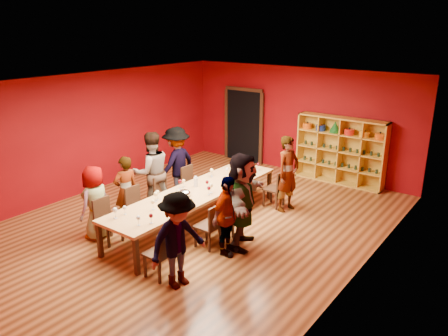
{
  "coord_description": "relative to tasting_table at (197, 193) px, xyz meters",
  "views": [
    {
      "loc": [
        5.62,
        -6.54,
        4.1
      ],
      "look_at": [
        0.26,
        0.62,
        1.15
      ],
      "focal_mm": 35.0,
      "sensor_mm": 36.0,
      "label": 1
    }
  ],
  "objects": [
    {
      "name": "room_shell",
      "position": [
        0.0,
        0.0,
        0.8
      ],
      "size": [
        7.1,
        9.1,
        3.04
      ],
      "color": "brown",
      "rests_on": "ground"
    },
    {
      "name": "tasting_table",
      "position": [
        0.0,
        0.0,
        0.0
      ],
      "size": [
        1.1,
        4.5,
        0.75
      ],
      "color": "tan",
      "rests_on": "ground"
    },
    {
      "name": "doorway",
      "position": [
        -1.8,
        4.43,
        0.42
      ],
      "size": [
        1.4,
        0.17,
        2.3
      ],
      "color": "black",
      "rests_on": "ground"
    },
    {
      "name": "shelving_unit",
      "position": [
        1.4,
        4.32,
        0.28
      ],
      "size": [
        2.4,
        0.4,
        1.8
      ],
      "color": "gold",
      "rests_on": "ground"
    },
    {
      "name": "chair_person_left_0",
      "position": [
        -0.91,
        -1.68,
        -0.2
      ],
      "size": [
        0.42,
        0.42,
        0.89
      ],
      "color": "black",
      "rests_on": "ground"
    },
    {
      "name": "person_left_0",
      "position": [
        -1.2,
        -1.68,
        0.05
      ],
      "size": [
        0.55,
        0.8,
        1.5
      ],
      "primitive_type": "imported",
      "rotation": [
        0.0,
        0.0,
        -1.36
      ],
      "color": "#5A7ABA",
      "rests_on": "ground"
    },
    {
      "name": "chair_person_left_1",
      "position": [
        -0.91,
        -0.87,
        -0.2
      ],
      "size": [
        0.42,
        0.42,
        0.89
      ],
      "color": "black",
      "rests_on": "ground"
    },
    {
      "name": "person_left_1",
      "position": [
        -1.22,
        -0.87,
        0.05
      ],
      "size": [
        0.51,
        0.62,
        1.51
      ],
      "primitive_type": "imported",
      "rotation": [
        0.0,
        0.0,
        -1.79
      ],
      "color": "tan",
      "rests_on": "ground"
    },
    {
      "name": "chair_person_left_2",
      "position": [
        -0.91,
        -0.06,
        -0.2
      ],
      "size": [
        0.42,
        0.42,
        0.89
      ],
      "color": "black",
      "rests_on": "ground"
    },
    {
      "name": "person_left_2",
      "position": [
        -1.28,
        -0.06,
        0.23
      ],
      "size": [
        0.83,
        1.03,
        1.86
      ],
      "primitive_type": "imported",
      "rotation": [
        0.0,
        0.0,
        -2.0
      ],
      "color": "#4A4B4F",
      "rests_on": "ground"
    },
    {
      "name": "chair_person_left_3",
      "position": [
        -0.91,
        0.85,
        -0.2
      ],
      "size": [
        0.42,
        0.42,
        0.89
      ],
      "color": "black",
      "rests_on": "ground"
    },
    {
      "name": "person_left_3",
      "position": [
        -1.35,
        0.85,
        0.2
      ],
      "size": [
        0.52,
        1.17,
        1.79
      ],
      "primitive_type": "imported",
      "rotation": [
        0.0,
        0.0,
        -1.54
      ],
      "color": "#BE7F86",
      "rests_on": "ground"
    },
    {
      "name": "chair_person_right_0",
      "position": [
        0.91,
        -1.97,
        -0.2
      ],
      "size": [
        0.42,
        0.42,
        0.89
      ],
      "color": "black",
      "rests_on": "ground"
    },
    {
      "name": "person_right_0",
      "position": [
        1.28,
        -1.97,
        0.12
      ],
      "size": [
        0.61,
        1.11,
        1.63
      ],
      "primitive_type": "imported",
      "rotation": [
        0.0,
        0.0,
        1.4
      ],
      "color": "#131935",
      "rests_on": "ground"
    },
    {
      "name": "chair_person_right_1",
      "position": [
        0.91,
        -0.66,
        -0.2
      ],
      "size": [
        0.42,
        0.42,
        0.89
      ],
      "color": "black",
      "rests_on": "ground"
    },
    {
      "name": "person_right_1",
      "position": [
        1.29,
        -0.66,
        0.07
      ],
      "size": [
        0.51,
        0.94,
        1.53
      ],
      "primitive_type": "imported",
      "rotation": [
        0.0,
        0.0,
        1.69
      ],
      "color": "#545359",
      "rests_on": "ground"
    },
    {
      "name": "chair_person_right_2",
      "position": [
        0.91,
        -0.23,
        -0.2
      ],
      "size": [
        0.42,
        0.42,
        0.89
      ],
      "color": "black",
      "rests_on": "ground"
    },
    {
      "name": "person_right_2",
      "position": [
        1.34,
        -0.23,
        0.24
      ],
      "size": [
        1.13,
        1.8,
        1.88
      ],
      "primitive_type": "imported",
      "rotation": [
        0.0,
        0.0,
        1.96
      ],
      "color": "#5684B0",
      "rests_on": "ground"
    },
    {
      "name": "chair_person_right_4",
      "position": [
        0.91,
        1.83,
        -0.2
      ],
      "size": [
        0.42,
        0.42,
        0.89
      ],
      "color": "black",
      "rests_on": "ground"
    },
    {
      "name": "person_right_4",
      "position": [
        1.17,
        1.83,
        0.18
      ],
      "size": [
        0.58,
        0.72,
        1.75
      ],
      "primitive_type": "imported",
      "rotation": [
        0.0,
        0.0,
        1.37
      ],
      "color": "#6080C7",
      "rests_on": "ground"
    },
    {
      "name": "wine_glass_0",
      "position": [
        0.08,
        0.27,
        0.18
      ],
      "size": [
        0.07,
        0.07,
        0.18
      ],
      "color": "silver",
      "rests_on": "tasting_table"
    },
    {
      "name": "wine_glass_1",
      "position": [
        0.27,
        -1.88,
        0.19
      ],
      "size": [
        0.08,
        0.08,
        0.19
      ],
      "color": "silver",
      "rests_on": "tasting_table"
    },
    {
      "name": "wine_glass_2",
      "position": [
        -0.03,
        -1.23,
        0.2
      ],
      "size": [
        0.08,
        0.08,
        0.21
      ],
      "color": "silver",
      "rests_on": "tasting_table"
    },
    {
      "name": "wine_glass_3",
      "position": [
        0.31,
        1.71,
        0.19
      ],
      "size": [
        0.08,
        0.08,
        0.19
      ],
      "color": "silver",
      "rests_on": "tasting_table"
    },
    {
      "name": "wine_glass_4",
      "position": [
        -0.29,
        0.9,
        0.2
      ],
      "size": [
        0.08,
        0.08,
        0.2
      ],
      "color": "silver",
      "rests_on": "tasting_table"
    },
    {
      "name": "wine_glass_5",
      "position": [
        -0.29,
        -1.93,
        0.21
      ],
      "size": [
        0.09,
        0.09,
        0.22
      ],
      "color": "silver",
      "rests_on": "tasting_table"
    },
    {
      "name": "wine_glass_6",
      "position": [
        -0.35,
        0.95,
        0.19
      ],
      "size": [
        0.07,
        0.07,
        0.19
      ],
      "color": "silver",
      "rests_on": "tasting_table"
    },
    {
      "name": "wine_glass_7",
      "position": [
        -0.36,
        -0.11,
        0.21
      ],
      "size": [
        0.09,
        0.09,
        0.21
      ],
      "color": "silver",
      "rests_on": "tasting_table"
    },
    {
      "name": "wine_glass_8",
      "position": [
        0.38,
        -1.68,
        0.19
      ],
      "size": [
        0.08,
        0.08,
        0.19
      ],
      "color": "silver",
      "rests_on": "tasting_table"
    },
    {
      "name": "wine_glass_9",
      "position": [
        0.37,
        0.75,
        0.21
      ],
      "size": [
        0.09,
        0.09,
        0.22
      ],
      "color": "silver",
      "rests_on": "tasting_table"
    },
    {
      "name": "wine_glass_10",
      "position": [
        0.31,
        0.1,
        0.21
      ],
      "size": [
        0.09,
        0.09,
        0.22
      ],
      "color": "silver",
      "rests_on": "tasting_table"
    },
    {
      "name": "wine_glass_11",
      "position": [
        -0.09,
        1.21,
        0.19
      ],
      "size": [
        0.07,
        0.07,
        0.19
      ],
      "color": "silver",
      "rests_on": "tasting_table"
    },
    {
      "name": "wine_glass_12",
      "position": [
        0.34,
        -0.01,
        0.19
      ],
      "size": [
        0.07,
        0.07,
        0.19
      ],
      "color": "silver",
      "rests_on": "tasting_table"
    },
    {
      "name": "wine_glass_13",
      "position": [
        -0.3,
        -0.84,
        0.2
      ],
      "size": [
        0.08,
        0.08,
        0.21
      ],
      "color": "silver",
      "rests_on": "tasting_table"
    },
    {
      "name": "wine_glass_14",
      "position": [
        0.29,
        1.96,
        0.19
      ],
      "size": [
        0.08,
        0.08,
        0.19
      ],
      "color": "silver",
      "rests_on": "tasting_table"
    },
    {
      "name": "wine_glass_15",
      "position": [
        -0.27,
        1.61,
        0.19
      ],
      "size": [
        0.08,
        0.08,
        0.19
      ],
      "color": "silver",
      "rests_on": "tasting_table"
    },
    {
      "name": "wine_glass_16",
      "position": [
        -0.03,
        -0.52,
        0.19
      ],
      "size": [
        0.08,
        0.08,
        0.19
      ],
      "color": "silver",
      "rests_on": "tasting_table"
    },
    {
      "name": "wine_glass_17",
      "position": [
        -0.37,
        0.01,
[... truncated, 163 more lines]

